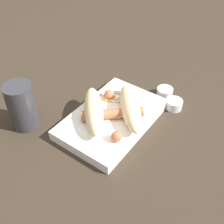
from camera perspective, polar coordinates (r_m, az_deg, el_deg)
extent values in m
plane|color=#33281E|center=(0.74, 0.00, -2.15)|extent=(3.00, 3.00, 0.00)
cube|color=white|center=(0.73, 0.00, -1.38)|extent=(0.28, 0.18, 0.03)
ellipsoid|color=beige|center=(0.71, 3.71, 0.89)|extent=(0.16, 0.15, 0.05)
ellipsoid|color=beige|center=(0.70, -3.74, 0.31)|extent=(0.16, 0.15, 0.05)
cylinder|color=#B26642|center=(0.71, 0.07, -0.37)|extent=(0.13, 0.13, 0.03)
sphere|color=#B26642|center=(0.77, -0.62, 3.59)|extent=(0.03, 0.03, 0.03)
sphere|color=#B26642|center=(0.65, 0.89, -5.02)|extent=(0.03, 0.03, 0.03)
cylinder|color=orange|center=(0.77, -0.68, 2.92)|extent=(0.04, 0.04, 0.00)
cylinder|color=#F99E4C|center=(0.77, 0.08, 2.64)|extent=(0.03, 0.03, 0.00)
torus|color=silver|center=(0.77, 0.95, 3.02)|extent=(0.05, 0.05, 0.01)
torus|color=silver|center=(0.78, 0.79, 3.56)|extent=(0.04, 0.04, 0.01)
torus|color=silver|center=(0.78, -1.15, 3.43)|extent=(0.04, 0.04, 0.01)
cylinder|color=silver|center=(0.80, 12.48, 1.55)|extent=(0.05, 0.05, 0.03)
cylinder|color=white|center=(0.80, 12.40, 1.15)|extent=(0.04, 0.04, 0.01)
cylinder|color=silver|center=(0.83, 10.66, 3.95)|extent=(0.05, 0.05, 0.03)
cylinder|color=gold|center=(0.84, 10.60, 3.55)|extent=(0.04, 0.04, 0.01)
cylinder|color=#333338|center=(0.73, -17.82, 1.14)|extent=(0.07, 0.07, 0.12)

